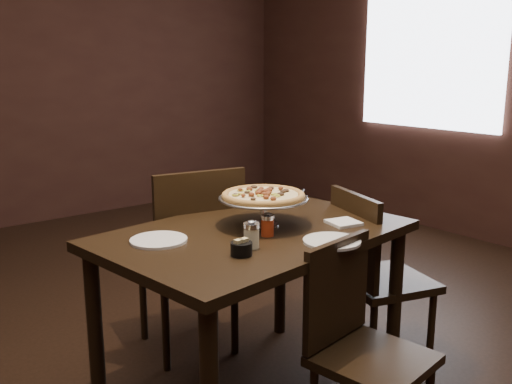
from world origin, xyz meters
TOP-DOWN VIEW (x-y plane):
  - room at (0.06, 0.03)m, footprint 6.04×7.04m
  - dining_table at (0.07, -0.03)m, footprint 1.34×0.98m
  - pizza_stand at (0.15, 0.01)m, footprint 0.38×0.38m
  - parmesan_shaker at (-0.08, -0.20)m, footprint 0.06×0.06m
  - pepper_flake_shaker at (0.06, -0.12)m, footprint 0.06×0.06m
  - packet_caddy at (-0.16, -0.25)m, footprint 0.08×0.08m
  - napkin_stack at (0.43, -0.20)m, footprint 0.15×0.15m
  - plate_left at (-0.32, 0.08)m, footprint 0.22×0.22m
  - plate_near at (0.20, -0.35)m, footprint 0.22×0.22m
  - serving_spatula at (0.32, -0.05)m, footprint 0.14×0.14m
  - chair_far at (0.09, 0.49)m, footprint 0.53×0.53m
  - chair_near at (0.18, -0.53)m, footprint 0.43×0.43m
  - chair_side at (0.71, -0.14)m, footprint 0.51×0.51m

SIDE VIEW (x-z plane):
  - chair_near at x=0.18m, z-range 0.04..0.85m
  - chair_side at x=0.71m, z-range 0.04..0.91m
  - chair_far at x=0.09m, z-range 0.04..1.01m
  - dining_table at x=0.07m, z-range 0.29..1.06m
  - plate_left at x=-0.32m, z-range 0.78..0.79m
  - plate_near at x=0.20m, z-range 0.78..0.79m
  - napkin_stack at x=0.43m, z-range 0.78..0.79m
  - packet_caddy at x=-0.16m, z-range 0.77..0.83m
  - pepper_flake_shaker at x=0.06m, z-range 0.77..0.87m
  - parmesan_shaker at x=-0.08m, z-range 0.77..0.88m
  - serving_spatula at x=0.32m, z-range 0.89..0.91m
  - pizza_stand at x=0.15m, z-range 0.83..0.98m
  - room at x=0.06m, z-range -0.02..2.82m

